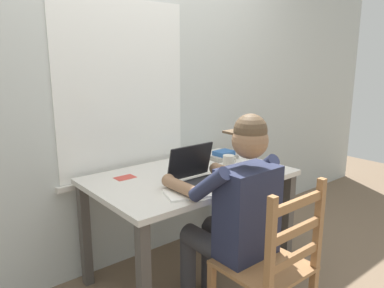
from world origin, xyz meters
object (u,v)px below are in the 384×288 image
at_px(computer_mouse, 229,174).
at_px(coffee_mug_dark, 250,169).
at_px(coffee_mug_white, 229,162).
at_px(book_stack_main, 224,156).
at_px(desk, 190,188).
at_px(seated_person, 233,210).
at_px(landscape_photo_print, 125,178).
at_px(laptop, 199,175).
at_px(wooden_chair, 271,267).

distance_m(computer_mouse, coffee_mug_dark, 0.15).
bearing_deg(coffee_mug_white, book_stack_main, 52.96).
height_order(desk, seated_person, seated_person).
distance_m(desk, landscape_photo_print, 0.44).
bearing_deg(laptop, desk, 66.69).
height_order(desk, computer_mouse, computer_mouse).
xyz_separation_m(seated_person, coffee_mug_dark, (0.38, 0.22, 0.12)).
bearing_deg(book_stack_main, desk, -164.07).
bearing_deg(coffee_mug_dark, desk, 136.71).
bearing_deg(wooden_chair, computer_mouse, 66.49).
distance_m(wooden_chair, book_stack_main, 1.08).
distance_m(wooden_chair, computer_mouse, 0.69).
distance_m(desk, coffee_mug_dark, 0.42).
bearing_deg(computer_mouse, wooden_chair, -113.51).
xyz_separation_m(desk, seated_person, (-0.09, -0.49, 0.03)).
bearing_deg(desk, coffee_mug_white, -16.63).
xyz_separation_m(seated_person, computer_mouse, (0.24, 0.28, 0.09)).
relative_size(wooden_chair, book_stack_main, 4.57).
bearing_deg(computer_mouse, coffee_mug_white, 46.01).
height_order(seated_person, wooden_chair, seated_person).
bearing_deg(seated_person, desk, 79.96).
bearing_deg(seated_person, coffee_mug_white, 48.12).
xyz_separation_m(laptop, coffee_mug_white, (0.36, 0.10, -0.00)).
bearing_deg(landscape_photo_print, laptop, -53.62).
xyz_separation_m(coffee_mug_white, book_stack_main, (0.16, 0.21, -0.02)).
relative_size(computer_mouse, landscape_photo_print, 0.77).
bearing_deg(landscape_photo_print, seated_person, -68.56).
height_order(book_stack_main, landscape_photo_print, book_stack_main).
relative_size(coffee_mug_white, coffee_mug_dark, 1.05).
distance_m(coffee_mug_dark, landscape_photo_print, 0.82).
distance_m(coffee_mug_white, book_stack_main, 0.26).
bearing_deg(coffee_mug_dark, book_stack_main, 69.87).
bearing_deg(landscape_photo_print, computer_mouse, -39.04).
bearing_deg(coffee_mug_dark, laptop, 165.84).
bearing_deg(laptop, coffee_mug_white, 15.22).
distance_m(desk, coffee_mug_white, 0.33).
bearing_deg(coffee_mug_dark, seated_person, -149.91).
bearing_deg(coffee_mug_dark, coffee_mug_white, 93.31).
height_order(seated_person, coffee_mug_white, seated_person).
bearing_deg(seated_person, coffee_mug_dark, 30.09).
relative_size(coffee_mug_white, landscape_photo_print, 0.90).
height_order(coffee_mug_white, book_stack_main, coffee_mug_white).
xyz_separation_m(computer_mouse, book_stack_main, (0.28, 0.33, 0.01)).
bearing_deg(laptop, coffee_mug_dark, -14.16).
bearing_deg(seated_person, wooden_chair, -90.00).
relative_size(computer_mouse, book_stack_main, 0.49).
bearing_deg(computer_mouse, landscape_photo_print, 141.90).
relative_size(wooden_chair, landscape_photo_print, 7.16).
xyz_separation_m(coffee_mug_white, landscape_photo_print, (-0.65, 0.29, -0.05)).
distance_m(coffee_mug_dark, book_stack_main, 0.42).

